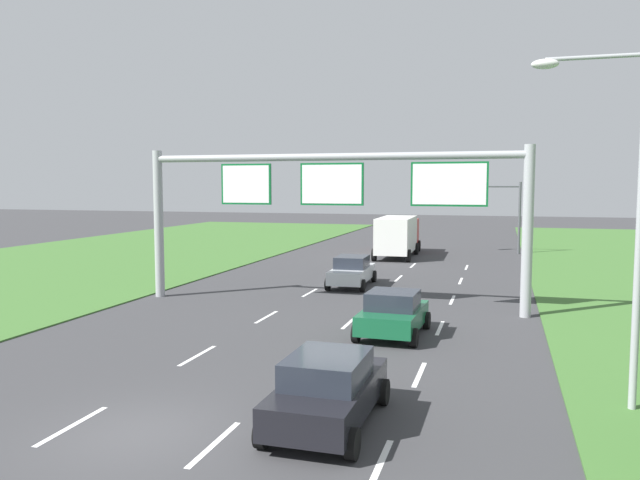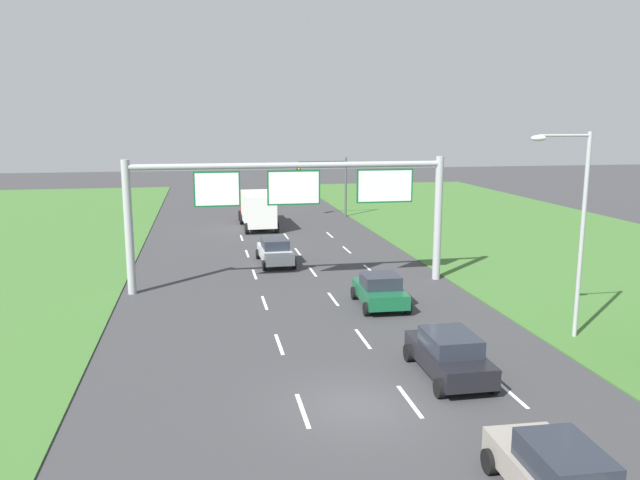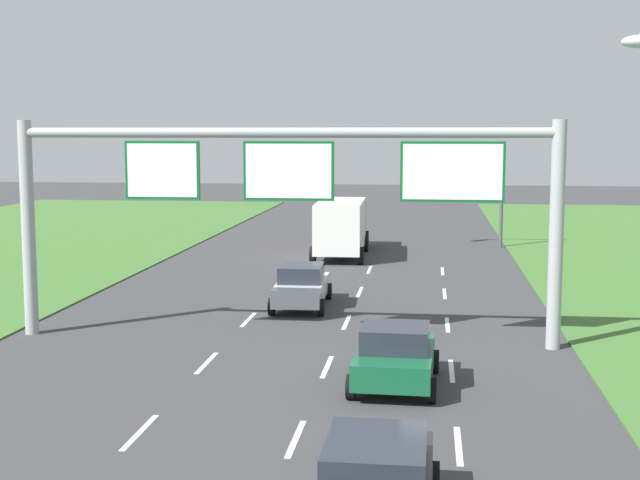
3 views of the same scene
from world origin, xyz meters
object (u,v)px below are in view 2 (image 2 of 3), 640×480
car_near_red (275,251)px  street_lamp (575,218)px  car_lead_silver (380,290)px  traffic_light_mast (326,176)px  box_truck (257,208)px  sign_gantry (296,197)px  car_mid_lane (449,354)px  car_far_ahead (560,478)px

car_near_red → street_lamp: 19.55m
car_lead_silver → traffic_light_mast: traffic_light_mast is taller
box_truck → street_lamp: 32.33m
traffic_light_mast → sign_gantry: bearing=-104.9°
car_mid_lane → street_lamp: (6.36, 2.86, 4.25)m
car_near_red → box_truck: size_ratio=0.53×
car_lead_silver → car_mid_lane: 8.69m
car_near_red → sign_gantry: 6.98m
car_near_red → car_lead_silver: (3.95, -10.22, -0.00)m
car_mid_lane → street_lamp: street_lamp is taller
car_lead_silver → car_far_ahead: (-0.47, -16.49, 0.03)m
box_truck → sign_gantry: 20.33m
box_truck → car_near_red: bearing=-91.9°
car_lead_silver → traffic_light_mast: (3.02, 28.94, 3.06)m
car_far_ahead → car_mid_lane: bearing=88.4°
car_far_ahead → box_truck: 41.30m
box_truck → sign_gantry: size_ratio=0.49×
car_mid_lane → street_lamp: bearing=24.7°
street_lamp → car_near_red: bearing=122.8°
sign_gantry → car_far_ahead: bearing=-82.0°
car_mid_lane → car_far_ahead: size_ratio=0.96×
car_lead_silver → street_lamp: size_ratio=0.47×
car_lead_silver → sign_gantry: (-3.44, 4.61, 4.12)m
car_lead_silver → sign_gantry: 7.08m
car_near_red → car_far_ahead: bearing=-84.3°
car_lead_silver → street_lamp: (6.37, -5.83, 4.27)m
car_lead_silver → sign_gantry: size_ratio=0.23×
car_near_red → street_lamp: size_ratio=0.53×
car_near_red → box_truck: 14.47m
car_near_red → traffic_light_mast: (6.97, 18.73, 3.06)m
car_near_red → box_truck: (0.13, 14.45, 0.84)m
car_lead_silver → street_lamp: 9.63m
car_far_ahead → street_lamp: 13.36m
car_near_red → street_lamp: (10.32, -16.05, 4.27)m
car_near_red → car_far_ahead: (3.48, -26.70, 0.02)m
car_near_red → car_mid_lane: size_ratio=1.04×
traffic_light_mast → street_lamp: bearing=-84.5°
street_lamp → traffic_light_mast: bearing=95.5°
box_truck → traffic_light_mast: (6.84, 4.28, 2.22)m
sign_gantry → street_lamp: (9.81, -10.44, 0.15)m
traffic_light_mast → box_truck: bearing=-148.0°
car_lead_silver → car_far_ahead: bearing=-89.8°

